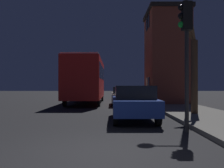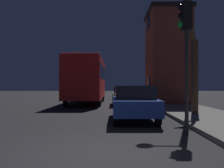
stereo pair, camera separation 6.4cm
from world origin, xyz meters
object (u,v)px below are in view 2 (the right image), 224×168
at_px(streetlamp, 177,17).
at_px(traffic_light, 186,38).
at_px(car_near_lane, 134,102).
at_px(car_mid_lane, 125,96).
at_px(bus, 87,77).
at_px(bare_tree, 194,69).

height_order(streetlamp, traffic_light, streetlamp).
distance_m(car_near_lane, car_mid_lane, 7.99).
distance_m(streetlamp, car_near_lane, 3.91).
bearing_deg(streetlamp, car_mid_lane, 102.28).
height_order(streetlamp, car_near_lane, streetlamp).
distance_m(bus, car_mid_lane, 3.86).
xyz_separation_m(bare_tree, car_near_lane, (-2.93, -1.36, -1.47)).
height_order(bus, car_near_lane, bus).
xyz_separation_m(car_near_lane, car_mid_lane, (-0.03, 7.99, -0.06)).
xyz_separation_m(bare_tree, car_mid_lane, (-2.96, 6.63, -1.53)).
bearing_deg(bare_tree, streetlamp, -126.69).
height_order(bare_tree, car_near_lane, bare_tree).
height_order(traffic_light, car_near_lane, traffic_light).
distance_m(streetlamp, bus, 11.47).
xyz_separation_m(traffic_light, bus, (-4.43, 12.54, -0.81)).
height_order(traffic_light, car_mid_lane, traffic_light).
bearing_deg(streetlamp, bare_tree, 53.31).
bearing_deg(bus, traffic_light, -70.55).
distance_m(bare_tree, car_near_lane, 3.55).
distance_m(streetlamp, bare_tree, 2.81).
distance_m(streetlamp, traffic_light, 2.69).
bearing_deg(traffic_light, car_near_lane, 119.16).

